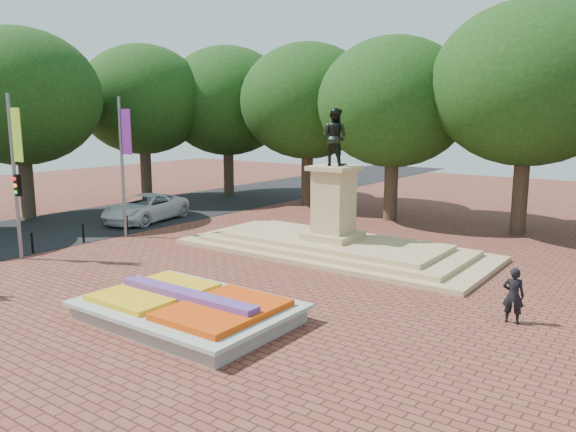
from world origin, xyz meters
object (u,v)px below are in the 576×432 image
object	(u,v)px
flower_bed	(188,309)
pedestrian	(513,295)
monument	(333,233)
van	(146,208)

from	to	relation	value
flower_bed	pedestrian	size ratio (longest dim) A/B	3.71
flower_bed	monument	size ratio (longest dim) A/B	0.45
flower_bed	van	bearing A→B (deg)	144.16
flower_bed	pedestrian	distance (m)	9.68
flower_bed	monument	world-z (taller)	monument
flower_bed	pedestrian	bearing A→B (deg)	34.96
van	flower_bed	bearing A→B (deg)	-47.19
pedestrian	flower_bed	bearing A→B (deg)	24.82
monument	van	world-z (taller)	monument
van	monument	bearing A→B (deg)	-10.96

